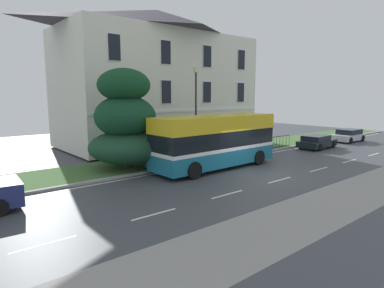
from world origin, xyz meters
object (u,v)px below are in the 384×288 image
georgian_townhouse (158,78)px  single_decker_bus (216,141)px  evergreen_tree (126,125)px  parked_hatchback_01 (348,135)px  street_lamp_post (196,106)px  parked_hatchback_00 (317,142)px

georgian_townhouse → single_decker_bus: size_ratio=2.02×
evergreen_tree → single_decker_bus: evergreen_tree is taller
evergreen_tree → single_decker_bus: bearing=-33.5°
parked_hatchback_01 → street_lamp_post: size_ratio=0.62×
evergreen_tree → parked_hatchback_01: 22.99m
single_decker_bus → street_lamp_post: bearing=73.2°
georgian_townhouse → street_lamp_post: 8.72m
georgian_townhouse → parked_hatchback_00: georgian_townhouse is taller
parked_hatchback_01 → street_lamp_post: 17.90m
single_decker_bus → georgian_townhouse: bearing=72.7°
evergreen_tree → parked_hatchback_00: 16.89m
georgian_townhouse → parked_hatchback_00: 15.07m
evergreen_tree → single_decker_bus: size_ratio=0.69×
parked_hatchback_01 → georgian_townhouse: bearing=-34.3°
georgian_townhouse → evergreen_tree: 11.46m
parked_hatchback_00 → street_lamp_post: bearing=162.3°
single_decker_bus → evergreen_tree: bearing=145.1°
evergreen_tree → street_lamp_post: bearing=-1.9°
parked_hatchback_01 → evergreen_tree: bearing=-6.0°
parked_hatchback_00 → single_decker_bus: bearing=176.4°
georgian_townhouse → evergreen_tree: size_ratio=2.92×
parked_hatchback_00 → parked_hatchback_01: bearing=-1.6°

